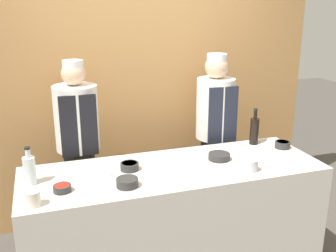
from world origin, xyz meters
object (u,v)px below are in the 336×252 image
(sauce_bowl_orange, at_px, (283,144))
(bottle_soy, at_px, (254,130))
(sauce_bowl_green, at_px, (127,182))
(chef_right, at_px, (214,135))
(sauce_bowl_red, at_px, (62,188))
(bottle_clear, at_px, (30,170))
(sauce_bowl_white, at_px, (219,156))
(sauce_bowl_brown, at_px, (130,166))
(cup_steel, at_px, (251,165))
(cup_cream, at_px, (33,199))
(cutting_board, at_px, (84,172))
(chef_left, at_px, (79,150))

(sauce_bowl_orange, relative_size, bottle_soy, 0.40)
(sauce_bowl_green, bearing_deg, sauce_bowl_orange, 12.40)
(bottle_soy, relative_size, chef_right, 0.19)
(sauce_bowl_red, bearing_deg, sauce_bowl_orange, 7.83)
(bottle_clear, bearing_deg, sauce_bowl_white, -0.13)
(sauce_bowl_red, height_order, sauce_bowl_brown, sauce_bowl_brown)
(sauce_bowl_red, distance_m, cup_steel, 1.33)
(bottle_clear, bearing_deg, sauce_bowl_red, -44.12)
(sauce_bowl_green, height_order, cup_steel, cup_steel)
(sauce_bowl_red, height_order, chef_right, chef_right)
(bottle_soy, relative_size, cup_cream, 3.30)
(bottle_clear, relative_size, bottle_soy, 0.84)
(sauce_bowl_red, distance_m, chef_right, 1.65)
(sauce_bowl_orange, relative_size, cup_steel, 1.30)
(cutting_board, height_order, cup_steel, cup_steel)
(cutting_board, distance_m, bottle_soy, 1.49)
(bottle_soy, height_order, chef_left, chef_left)
(sauce_bowl_white, bearing_deg, bottle_soy, 28.00)
(sauce_bowl_brown, distance_m, chef_right, 1.12)
(sauce_bowl_green, height_order, sauce_bowl_brown, sauce_bowl_green)
(bottle_soy, height_order, cup_steel, bottle_soy)
(bottle_soy, bearing_deg, cup_steel, -121.71)
(sauce_bowl_green, bearing_deg, sauce_bowl_brown, 73.79)
(bottle_clear, bearing_deg, sauce_bowl_brown, 1.50)
(cutting_board, relative_size, cup_cream, 3.69)
(bottle_soy, relative_size, cup_steel, 3.29)
(cup_cream, bearing_deg, sauce_bowl_red, 38.34)
(sauce_bowl_green, height_order, cup_cream, cup_cream)
(bottle_clear, bearing_deg, sauce_bowl_green, -21.99)
(cutting_board, relative_size, chef_left, 0.21)
(sauce_bowl_brown, distance_m, chef_left, 0.66)
(cup_steel, bearing_deg, sauce_bowl_green, 178.19)
(sauce_bowl_red, relative_size, bottle_soy, 0.36)
(bottle_clear, bearing_deg, sauce_bowl_orange, 1.79)
(sauce_bowl_green, bearing_deg, sauce_bowl_white, 17.15)
(cup_steel, distance_m, chef_right, 0.89)
(cup_cream, xyz_separation_m, chef_left, (0.36, 0.93, -0.07))
(sauce_bowl_red, bearing_deg, chef_right, 28.79)
(sauce_bowl_brown, xyz_separation_m, chef_left, (-0.30, 0.59, -0.05))
(sauce_bowl_orange, relative_size, sauce_bowl_brown, 0.93)
(cup_steel, height_order, chef_left, chef_left)
(cup_cream, bearing_deg, cup_steel, 2.00)
(cup_cream, distance_m, chef_right, 1.87)
(sauce_bowl_green, distance_m, bottle_soy, 1.32)
(sauce_bowl_brown, height_order, bottle_soy, bottle_soy)
(chef_left, bearing_deg, sauce_bowl_white, -31.00)
(bottle_clear, bearing_deg, cutting_board, 9.10)
(bottle_clear, height_order, cup_cream, bottle_clear)
(sauce_bowl_orange, height_order, cup_cream, cup_cream)
(sauce_bowl_brown, bearing_deg, chef_left, 117.37)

